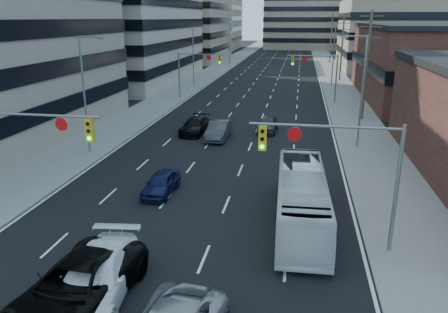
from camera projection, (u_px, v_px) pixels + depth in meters
road_surface at (283, 52)px, 136.10m from camera, size 18.00×300.00×0.02m
sidewalk_left at (247, 51)px, 137.95m from camera, size 5.00×300.00×0.15m
sidewalk_right at (321, 52)px, 134.21m from camera, size 5.00×300.00×0.15m
office_left_far at (183, 27)px, 109.42m from camera, size 20.00×30.00×16.00m
storefront_right_mid at (447, 65)px, 55.74m from camera, size 20.00×30.00×9.00m
office_right_far at (397, 34)px, 90.49m from camera, size 22.00×28.00×14.00m
bg_block_left at (202, 18)px, 147.01m from camera, size 24.00×24.00×20.00m
bg_block_right at (393, 33)px, 129.08m from camera, size 22.00×22.00×12.00m
signal_near_left at (28, 144)px, 21.47m from camera, size 6.59×0.33×6.00m
signal_near_right at (339, 160)px, 19.05m from camera, size 6.59×0.33×6.00m
signal_far_left at (196, 66)px, 56.25m from camera, size 6.09×0.33×6.00m
signal_far_right at (318, 68)px, 53.75m from camera, size 6.09×0.33×6.00m
utility_pole_block at (367, 64)px, 44.12m from camera, size 2.20×0.28×11.00m
utility_pole_midblock at (342, 46)px, 72.29m from camera, size 2.20×0.28×11.00m
utility_pole_distant at (331, 38)px, 100.45m from camera, size 2.20×0.28×11.00m
streetlight_left_near at (86, 90)px, 32.99m from camera, size 2.03×0.22×9.00m
streetlight_left_mid at (194, 54)px, 65.85m from camera, size 2.03×0.22×9.00m
streetlight_left_far at (231, 42)px, 98.70m from camera, size 2.03×0.22×9.00m
streetlight_right_near at (361, 87)px, 34.32m from camera, size 2.03×0.22×9.00m
streetlight_right_far at (332, 53)px, 67.18m from camera, size 2.03×0.22×9.00m
black_pickup at (77, 286)px, 15.88m from camera, size 3.62×6.81×1.82m
white_van at (97, 278)px, 16.51m from camera, size 3.06×6.17×1.72m
transit_bus at (302, 199)px, 22.26m from camera, size 2.73×10.33×2.86m
sedan_blue at (161, 183)px, 26.45m from camera, size 1.71×3.95×1.33m
sedan_grey_center at (219, 130)px, 38.43m from camera, size 1.74×4.83×1.58m
sedan_black_far at (195, 126)px, 40.34m from camera, size 2.30×5.04×1.43m
sedan_grey_right at (268, 124)px, 40.90m from camera, size 1.85×4.27×1.43m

